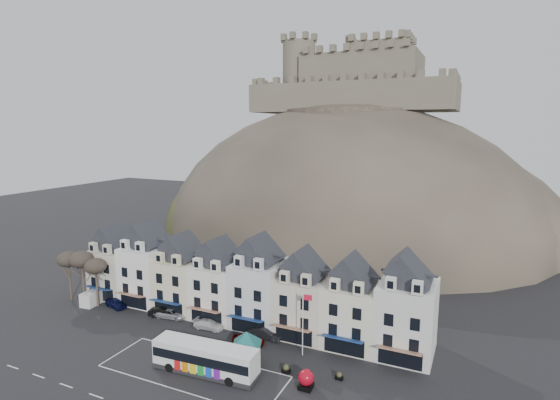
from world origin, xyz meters
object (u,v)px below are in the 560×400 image
(car_navy, at_px, (116,303))
(white_van, at_px, (95,297))
(car_silver, at_px, (172,314))
(bus, at_px, (205,357))
(flagpole, at_px, (303,320))
(car_white, at_px, (209,324))
(car_maroon, at_px, (248,339))
(car_charcoal, at_px, (266,333))
(car_black, at_px, (164,312))
(bus_shelter, at_px, (246,339))
(red_buoy, at_px, (306,379))

(car_navy, bearing_deg, white_van, 105.46)
(white_van, bearing_deg, car_navy, -6.56)
(car_silver, bearing_deg, white_van, 85.77)
(bus, relative_size, flagpole, 1.55)
(car_silver, xyz_separation_m, car_white, (6.98, -0.76, -0.02))
(car_maroon, distance_m, car_charcoal, 2.81)
(car_black, xyz_separation_m, car_silver, (1.31, 0.29, -0.09))
(car_silver, distance_m, car_maroon, 14.49)
(car_navy, bearing_deg, car_silver, -71.46)
(car_silver, bearing_deg, bus, -135.61)
(bus, xyz_separation_m, car_maroon, (1.28, 7.89, -1.24))
(car_charcoal, bearing_deg, car_navy, 92.90)
(flagpole, xyz_separation_m, car_maroon, (-7.53, -0.51, -4.00))
(flagpole, bearing_deg, bus_shelter, -136.64)
(bus_shelter, bearing_deg, flagpole, 21.75)
(car_maroon, bearing_deg, flagpole, -97.24)
(flagpole, xyz_separation_m, car_navy, (-32.33, 1.23, -4.01))
(flagpole, bearing_deg, white_van, 178.18)
(car_white, relative_size, car_maroon, 1.03)
(car_maroon, bearing_deg, car_black, 71.03)
(flagpole, xyz_separation_m, car_white, (-14.84, 1.17, -4.08))
(bus_shelter, bearing_deg, car_black, 138.04)
(car_navy, distance_m, car_black, 9.21)
(bus, height_order, red_buoy, bus)
(red_buoy, bearing_deg, bus_shelter, 170.09)
(red_buoy, height_order, car_maroon, red_buoy)
(white_van, distance_m, car_black, 13.64)
(car_white, bearing_deg, flagpole, -99.18)
(car_black, bearing_deg, car_white, -106.24)
(car_maroon, bearing_deg, bus, 159.69)
(bus_shelter, distance_m, car_navy, 27.88)
(car_white, xyz_separation_m, car_charcoal, (8.59, 0.82, 0.14))
(car_silver, distance_m, car_white, 7.02)
(bus, xyz_separation_m, car_white, (-6.03, 9.58, -1.33))
(bus_shelter, xyz_separation_m, car_navy, (-27.05, 6.21, -2.63))
(flagpole, height_order, car_white, flagpole)
(car_white, bearing_deg, car_silver, 79.13)
(flagpole, height_order, car_black, flagpole)
(white_van, bearing_deg, car_maroon, -10.59)
(car_black, bearing_deg, car_charcoal, -101.84)
(car_charcoal, bearing_deg, car_black, 92.42)
(car_charcoal, bearing_deg, bus, 167.37)
(car_black, bearing_deg, car_maroon, -110.87)
(flagpole, bearing_deg, car_charcoal, 162.35)
(red_buoy, relative_size, car_navy, 0.52)
(bus, height_order, car_white, bus)
(flagpole, height_order, car_maroon, flagpole)
(car_black, bearing_deg, white_van, 78.93)
(white_van, bearing_deg, red_buoy, -18.12)
(bus_shelter, relative_size, car_white, 1.43)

